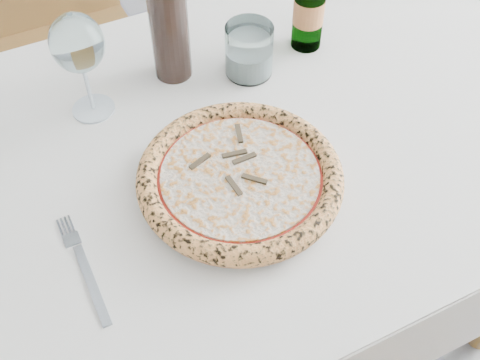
{
  "coord_description": "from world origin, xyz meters",
  "views": [
    {
      "loc": [
        -0.21,
        -0.42,
        1.49
      ],
      "look_at": [
        0.07,
        0.1,
        0.78
      ],
      "focal_mm": 45.0,
      "sensor_mm": 36.0,
      "label": 1
    }
  ],
  "objects": [
    {
      "name": "dining_table",
      "position": [
        0.07,
        0.2,
        0.66
      ],
      "size": [
        1.41,
        0.87,
        0.76
      ],
      "color": "brown",
      "rests_on": "floor"
    },
    {
      "name": "chair_far",
      "position": [
        0.01,
        0.99,
        0.53
      ],
      "size": [
        0.42,
        0.42,
        0.93
      ],
      "color": "brown",
      "rests_on": "floor"
    },
    {
      "name": "plate",
      "position": [
        0.07,
        0.1,
        0.76
      ],
      "size": [
        0.29,
        0.29,
        0.02
      ],
      "color": "white",
      "rests_on": "dining_table"
    },
    {
      "name": "pizza",
      "position": [
        0.07,
        0.1,
        0.78
      ],
      "size": [
        0.32,
        0.32,
        0.03
      ],
      "color": "#E2995D",
      "rests_on": "plate"
    },
    {
      "name": "fork",
      "position": [
        -0.19,
        0.07,
        0.76
      ],
      "size": [
        0.02,
        0.2,
        0.0
      ],
      "color": "gray",
      "rests_on": "dining_table"
    },
    {
      "name": "wine_glass",
      "position": [
        -0.07,
        0.38,
        0.89
      ],
      "size": [
        0.09,
        0.09,
        0.19
      ],
      "color": "silver",
      "rests_on": "dining_table"
    },
    {
      "name": "tumbler",
      "position": [
        0.22,
        0.33,
        0.8
      ],
      "size": [
        0.09,
        0.09,
        0.1
      ],
      "color": "silver",
      "rests_on": "dining_table"
    },
    {
      "name": "beer_bottle",
      "position": [
        0.36,
        0.35,
        0.85
      ],
      "size": [
        0.06,
        0.06,
        0.22
      ],
      "color": "#225C1F",
      "rests_on": "dining_table"
    },
    {
      "name": "wine_bottle",
      "position": [
        0.1,
        0.4,
        0.87
      ],
      "size": [
        0.07,
        0.07,
        0.28
      ],
      "color": "black",
      "rests_on": "dining_table"
    }
  ]
}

